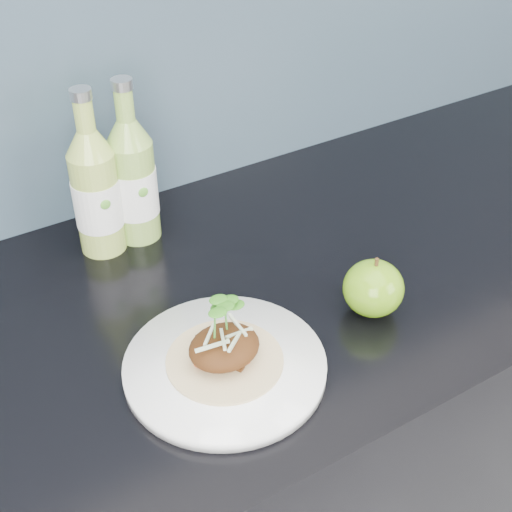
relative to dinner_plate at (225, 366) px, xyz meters
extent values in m
cube|color=black|center=(0.06, 0.13, -0.46)|extent=(4.00, 0.60, 0.90)
cylinder|color=white|center=(0.00, 0.00, 0.00)|extent=(0.27, 0.27, 0.02)
cylinder|color=tan|center=(0.00, 0.00, 0.01)|extent=(0.14, 0.14, 0.00)
ellipsoid|color=#4F290E|center=(0.00, 0.00, 0.03)|extent=(0.08, 0.07, 0.04)
ellipsoid|color=#4D800D|center=(0.22, 0.00, 0.03)|extent=(0.10, 0.10, 0.07)
cylinder|color=#472D14|center=(0.22, 0.00, 0.07)|extent=(0.01, 0.00, 0.01)
cylinder|color=#9FB84C|center=(-0.03, 0.31, 0.07)|extent=(0.08, 0.08, 0.15)
cone|color=#9FB84C|center=(-0.03, 0.31, 0.16)|extent=(0.06, 0.06, 0.03)
cylinder|color=#9FB84C|center=(-0.03, 0.31, 0.20)|extent=(0.03, 0.03, 0.04)
cylinder|color=silver|center=(-0.03, 0.31, 0.23)|extent=(0.03, 0.03, 0.01)
cylinder|color=white|center=(-0.03, 0.31, 0.07)|extent=(0.08, 0.08, 0.07)
ellipsoid|color=#59A533|center=(-0.03, 0.28, 0.08)|extent=(0.01, 0.00, 0.01)
cylinder|color=#83AA47|center=(0.03, 0.31, 0.07)|extent=(0.08, 0.08, 0.15)
cone|color=#83AA47|center=(0.03, 0.31, 0.16)|extent=(0.06, 0.06, 0.03)
cylinder|color=#83AA47|center=(0.03, 0.31, 0.20)|extent=(0.03, 0.03, 0.04)
cylinder|color=silver|center=(0.03, 0.31, 0.23)|extent=(0.03, 0.03, 0.01)
cylinder|color=white|center=(0.03, 0.31, 0.07)|extent=(0.08, 0.08, 0.07)
ellipsoid|color=#59A533|center=(0.03, 0.28, 0.08)|extent=(0.01, 0.00, 0.01)
camera|label=1|loc=(-0.28, -0.52, 0.60)|focal=50.00mm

